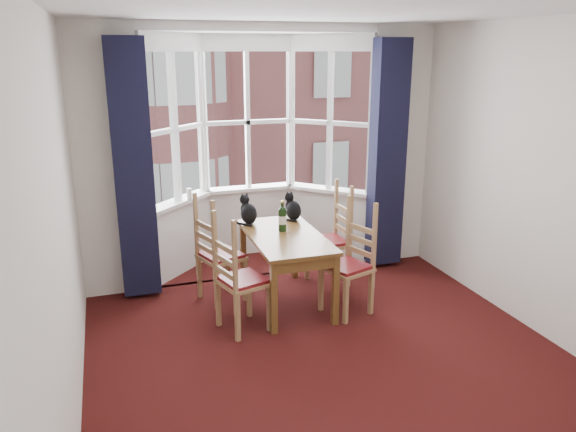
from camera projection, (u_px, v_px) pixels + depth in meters
name	position (u px, v px, depth m)	size (l,w,h in m)	color
floor	(343.00, 374.00, 4.54)	(4.50, 4.50, 0.00)	black
ceiling	(354.00, 6.00, 3.74)	(4.50, 4.50, 0.00)	white
wall_left	(58.00, 234.00, 3.55)	(4.50, 4.50, 0.00)	silver
wall_right	(565.00, 188.00, 4.74)	(4.50, 4.50, 0.00)	silver
wall_back_pier_left	(109.00, 164.00, 5.70)	(0.70, 0.12, 2.80)	silver
wall_back_pier_right	(398.00, 147.00, 6.69)	(0.70, 0.12, 2.80)	silver
bay_window	(253.00, 148.00, 6.65)	(2.76, 0.94, 2.80)	white
curtain_left	(133.00, 171.00, 5.62)	(0.38, 0.22, 2.60)	black
curtain_right	(387.00, 155.00, 6.47)	(0.38, 0.22, 2.60)	black
dining_table	(286.00, 244.00, 5.66)	(0.72, 1.32, 0.74)	brown
chair_left_near	(234.00, 284.00, 5.11)	(0.51, 0.52, 0.92)	#A17B4E
chair_left_far	(214.00, 258.00, 5.73)	(0.51, 0.53, 0.92)	#A17B4E
chair_right_near	(353.00, 266.00, 5.54)	(0.52, 0.53, 0.92)	#A17B4E
chair_right_far	(335.00, 242.00, 6.23)	(0.43, 0.44, 0.92)	#A17B4E
cat_left	(248.00, 212.00, 5.98)	(0.23, 0.27, 0.33)	black
cat_right	(293.00, 209.00, 6.12)	(0.23, 0.26, 0.31)	black
wine_bottle	(282.00, 218.00, 5.71)	(0.08, 0.08, 0.32)	black
candle_tall	(189.00, 194.00, 6.40)	(0.06, 0.06, 0.13)	white
street	(137.00, 189.00, 35.62)	(80.00, 80.00, 0.00)	#333335
tenement_building	(157.00, 81.00, 16.85)	(18.40, 7.80, 15.20)	#A65A56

